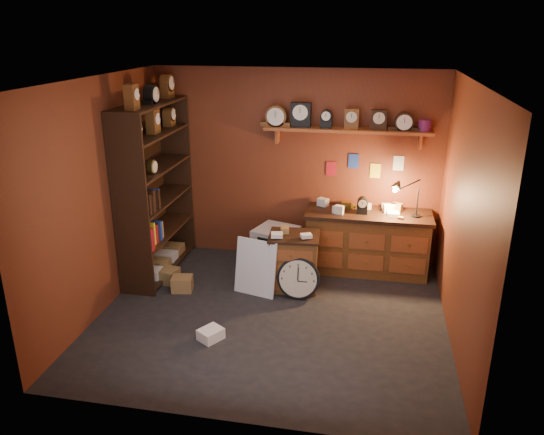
{
  "coord_description": "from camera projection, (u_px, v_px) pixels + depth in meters",
  "views": [
    {
      "loc": [
        1.03,
        -5.36,
        3.21
      ],
      "look_at": [
        -0.06,
        0.35,
        1.1
      ],
      "focal_mm": 35.0,
      "sensor_mm": 36.0,
      "label": 1
    }
  ],
  "objects": [
    {
      "name": "shelving_unit",
      "position": [
        153.0,
        183.0,
        7.02
      ],
      "size": [
        0.47,
        1.6,
        2.58
      ],
      "color": "black",
      "rests_on": "ground"
    },
    {
      "name": "big_round_clock",
      "position": [
        298.0,
        278.0,
        6.57
      ],
      "size": [
        0.53,
        0.17,
        0.53
      ],
      "color": "black",
      "rests_on": "ground"
    },
    {
      "name": "workbench",
      "position": [
        367.0,
        239.0,
        7.24
      ],
      "size": [
        1.68,
        0.66,
        1.36
      ],
      "color": "brown",
      "rests_on": "ground"
    },
    {
      "name": "floor_box_a",
      "position": [
        166.0,
        275.0,
        7.04
      ],
      "size": [
        0.34,
        0.3,
        0.18
      ],
      "primitive_type": "cube",
      "rotation": [
        0.0,
        0.0,
        -0.19
      ],
      "color": "olive",
      "rests_on": "ground"
    },
    {
      "name": "low_cabinet",
      "position": [
        294.0,
        259.0,
        6.8
      ],
      "size": [
        0.67,
        0.58,
        0.81
      ],
      "rotation": [
        0.0,
        0.0,
        0.08
      ],
      "color": "brown",
      "rests_on": "ground"
    },
    {
      "name": "room_shell",
      "position": [
        277.0,
        172.0,
        5.73
      ],
      "size": [
        4.02,
        3.62,
        2.71
      ],
      "color": "maroon",
      "rests_on": "ground"
    },
    {
      "name": "mini_fridge",
      "position": [
        276.0,
        247.0,
        7.46
      ],
      "size": [
        0.67,
        0.69,
        0.56
      ],
      "rotation": [
        0.0,
        0.0,
        -0.31
      ],
      "color": "silver",
      "rests_on": "ground"
    },
    {
      "name": "white_panel",
      "position": [
        256.0,
        293.0,
        6.77
      ],
      "size": [
        0.57,
        0.29,
        0.73
      ],
      "primitive_type": "cube",
      "rotation": [
        -0.17,
        0.0,
        -0.26
      ],
      "color": "silver",
      "rests_on": "ground"
    },
    {
      "name": "floor_box_b",
      "position": [
        211.0,
        334.0,
        5.75
      ],
      "size": [
        0.31,
        0.32,
        0.12
      ],
      "primitive_type": "cube",
      "rotation": [
        0.0,
        0.0,
        -0.58
      ],
      "color": "white",
      "rests_on": "ground"
    },
    {
      "name": "floor",
      "position": [
        271.0,
        316.0,
        6.23
      ],
      "size": [
        4.0,
        4.0,
        0.0
      ],
      "primitive_type": "plane",
      "color": "black",
      "rests_on": "ground"
    },
    {
      "name": "floor_box_c",
      "position": [
        182.0,
        284.0,
        6.8
      ],
      "size": [
        0.29,
        0.26,
        0.19
      ],
      "primitive_type": "cube",
      "rotation": [
        0.0,
        0.0,
        0.18
      ],
      "color": "olive",
      "rests_on": "ground"
    }
  ]
}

